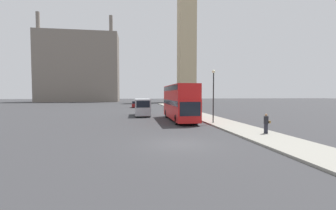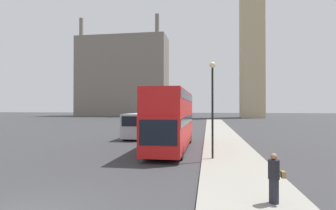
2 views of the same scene
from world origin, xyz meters
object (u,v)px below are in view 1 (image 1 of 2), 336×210
object	(u,v)px
clock_tower	(187,20)
white_van	(142,107)
parked_sedan	(135,105)
street_lamp	(213,88)
red_double_decker_bus	(179,101)
pedestrian	(266,124)

from	to	relation	value
clock_tower	white_van	distance (m)	69.45
parked_sedan	white_van	bearing A→B (deg)	-87.55
street_lamp	red_double_decker_bus	bearing A→B (deg)	127.67
street_lamp	parked_sedan	bearing A→B (deg)	104.29
street_lamp	parked_sedan	distance (m)	33.19
red_double_decker_bus	white_van	size ratio (longest dim) A/B	1.78
white_van	street_lamp	distance (m)	13.02
white_van	clock_tower	bearing A→B (deg)	70.62
clock_tower	red_double_decker_bus	size ratio (longest dim) A/B	6.02
clock_tower	white_van	bearing A→B (deg)	-109.38
clock_tower	street_lamp	bearing A→B (deg)	-100.88
parked_sedan	pedestrian	bearing A→B (deg)	-75.71
red_double_decker_bus	parked_sedan	world-z (taller)	red_double_decker_bus
clock_tower	street_lamp	size ratio (longest dim) A/B	11.52
clock_tower	white_van	xyz separation A→B (m)	(-20.40, -58.01, -32.27)
white_van	street_lamp	size ratio (longest dim) A/B	1.08
red_double_decker_bus	pedestrian	xyz separation A→B (m)	(4.74, -10.85, -1.49)
red_double_decker_bus	white_van	bearing A→B (deg)	122.61
clock_tower	parked_sedan	xyz separation A→B (m)	(-21.32, -36.51, -32.93)
parked_sedan	clock_tower	bearing A→B (deg)	59.72
white_van	parked_sedan	bearing A→B (deg)	92.45
clock_tower	street_lamp	distance (m)	75.85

